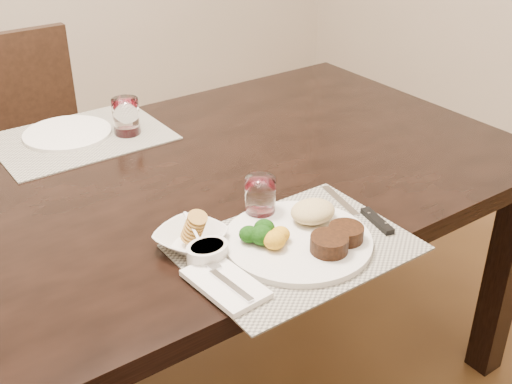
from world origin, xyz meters
TOP-DOWN VIEW (x-y plane):
  - dining_table at (0.00, 0.00)m, footprint 2.00×1.00m
  - chair_far at (0.00, 0.93)m, footprint 0.42×0.42m
  - placemat_near at (0.14, -0.40)m, footprint 0.46×0.34m
  - placemat_far at (-0.01, 0.38)m, footprint 0.46×0.34m
  - dinner_plate at (0.16, -0.40)m, footprint 0.31×0.31m
  - napkin_fork at (-0.05, -0.43)m, footprint 0.11×0.17m
  - steak_knife at (0.34, -0.40)m, footprint 0.05×0.25m
  - cracker_bowl at (-0.04, -0.27)m, footprint 0.18×0.18m
  - sauce_ramekin at (-0.04, -0.34)m, footprint 0.09×0.13m
  - wine_glass_near at (0.15, -0.26)m, footprint 0.07×0.07m
  - far_plate at (-0.04, 0.41)m, footprint 0.24×0.24m
  - wine_glass_far at (0.11, 0.32)m, footprint 0.07×0.07m

SIDE VIEW (x-z plane):
  - chair_far at x=0.00m, z-range 0.05..0.95m
  - dining_table at x=0.00m, z-range 0.29..1.04m
  - placemat_near at x=0.14m, z-range 0.75..0.75m
  - placemat_far at x=-0.01m, z-range 0.75..0.75m
  - steak_knife at x=0.34m, z-range 0.75..0.77m
  - far_plate at x=-0.04m, z-range 0.75..0.76m
  - napkin_fork at x=-0.05m, z-range 0.75..0.77m
  - dinner_plate at x=0.16m, z-range 0.74..0.80m
  - cracker_bowl at x=-0.04m, z-range 0.74..0.80m
  - sauce_ramekin at x=-0.04m, z-range 0.74..0.81m
  - wine_glass_near at x=0.15m, z-range 0.75..0.84m
  - wine_glass_far at x=0.11m, z-range 0.75..0.85m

